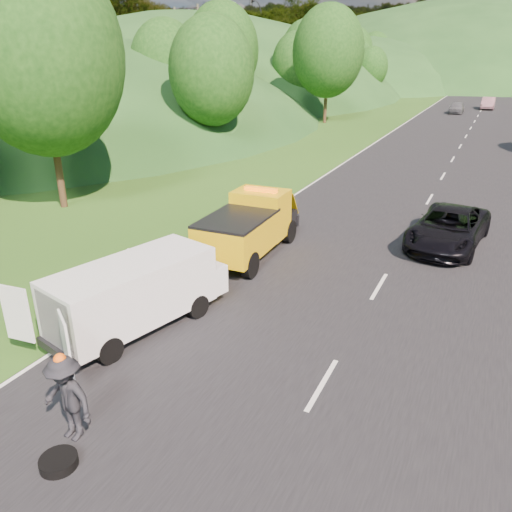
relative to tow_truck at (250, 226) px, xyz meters
The scene contains 14 objects.
ground 5.39m from the tow_truck, 64.30° to the right, with size 320.00×320.00×0.00m, color #38661E.
road_surface 35.67m from the tow_truck, 81.48° to the left, with size 14.00×200.00×0.02m, color black.
tree_line_left 57.75m from the tow_truck, 106.83° to the left, with size 14.00×140.00×14.00m, color #2D5B1A, non-canonical shape.
hills_backdrop 130.26m from the tow_truck, 86.13° to the left, with size 201.00×288.60×44.00m, color #2D5B23, non-canonical shape.
tow_truck is the anchor object (origin of this frame).
white_van 6.44m from the tow_truck, 93.10° to the right, with size 3.87×6.25×2.07m.
woman 5.24m from the tow_truck, 111.47° to the right, with size 0.58×0.42×1.58m, color silver.
child 4.88m from the tow_truck, 94.64° to the right, with size 0.51×0.39×1.04m, color #D2CC70.
worker 10.79m from the tow_truck, 83.67° to the right, with size 1.24×0.71×1.92m, color black.
suitcase 4.05m from the tow_truck, 115.49° to the right, with size 0.32×0.18×0.52m, color brown.
spare_tire 11.54m from the tow_truck, 82.33° to the right, with size 0.73×0.73×0.20m, color black.
passing_suv 8.21m from the tow_truck, 32.12° to the left, with size 2.55×5.54×1.54m, color black.
dist_car_a 54.94m from the tow_truck, 87.34° to the left, with size 1.69×4.19×1.43m, color #535358.
dist_car_b 62.54m from the tow_truck, 84.54° to the left, with size 1.67×4.80×1.58m, color #785057.
Camera 1 is at (5.86, -11.61, 7.42)m, focal length 35.00 mm.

